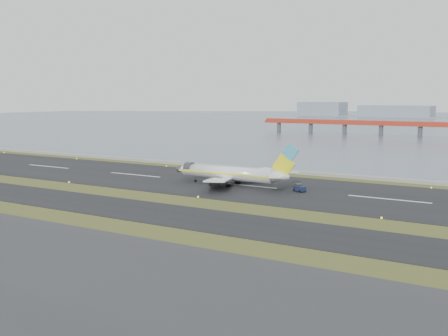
# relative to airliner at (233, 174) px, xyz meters

# --- Properties ---
(ground) EXTENTS (1000.00, 1000.00, 0.00)m
(ground) POSITION_rel_airliner_xyz_m (2.39, -27.56, -3.46)
(ground) COLOR #344518
(ground) RESTS_ON ground
(taxiway_strip) EXTENTS (1000.00, 18.00, 0.10)m
(taxiway_strip) POSITION_rel_airliner_xyz_m (2.39, -39.56, -3.41)
(taxiway_strip) COLOR black
(taxiway_strip) RESTS_ON ground
(runway_strip) EXTENTS (1000.00, 45.00, 0.10)m
(runway_strip) POSITION_rel_airliner_xyz_m (2.39, 2.44, -3.41)
(runway_strip) COLOR black
(runway_strip) RESTS_ON ground
(seawall) EXTENTS (1000.00, 2.50, 1.00)m
(seawall) POSITION_rel_airliner_xyz_m (2.39, 32.44, -2.96)
(seawall) COLOR gray
(seawall) RESTS_ON ground
(airliner) EXTENTS (38.52, 32.89, 12.80)m
(airliner) POSITION_rel_airliner_xyz_m (0.00, 0.00, 0.00)
(airliner) COLOR white
(airliner) RESTS_ON ground
(pushback_tug) EXTENTS (3.69, 2.94, 2.08)m
(pushback_tug) POSITION_rel_airliner_xyz_m (19.68, 0.96, -2.45)
(pushback_tug) COLOR #161F3E
(pushback_tug) RESTS_ON ground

